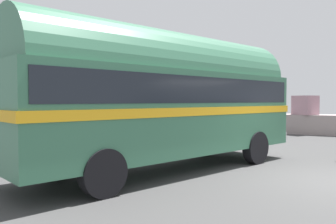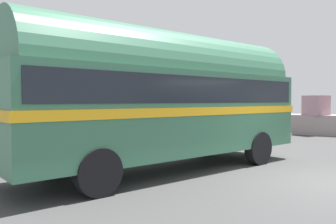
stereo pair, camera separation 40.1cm
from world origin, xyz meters
name	(u,v)px [view 1 (the left image)]	position (x,y,z in m)	size (l,w,h in m)	color
vintage_coach	(165,95)	(-4.12, -0.84, 2.05)	(5.08, 8.89, 3.70)	black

